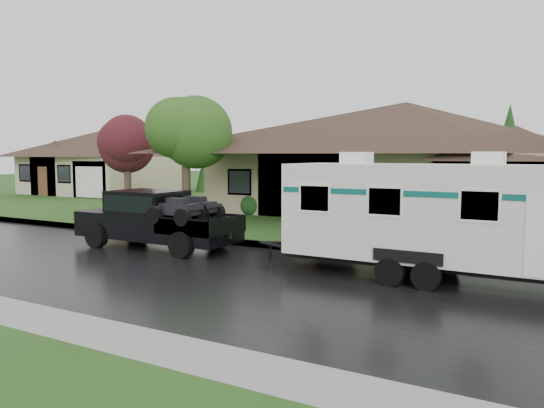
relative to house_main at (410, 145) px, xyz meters
The scene contains 11 objects.
ground 14.48m from the house_main, 99.41° to the right, with size 140.00×140.00×0.00m, color #274B17.
road 16.40m from the house_main, 98.24° to the right, with size 140.00×8.00×0.01m, color black.
curb 12.32m from the house_main, 101.19° to the right, with size 140.00×0.50×0.15m, color gray.
lawn 4.36m from the house_main, 153.11° to the left, with size 140.00×26.00×0.15m, color #274B17.
house_main is the anchor object (origin of this frame).
house_far 24.17m from the house_main, behind, with size 10.80×8.64×5.80m.
tree_left_green 11.30m from the house_main, 132.90° to the right, with size 3.34×3.34×5.53m.
tree_red 14.62m from the house_main, 154.29° to the right, with size 3.03×3.03×5.02m.
shrub_row 5.42m from the house_main, 93.69° to the right, with size 13.60×1.00×1.00m.
pickup_truck 14.59m from the house_main, 109.53° to the right, with size 5.72×2.17×1.91m.
travel_trailer 14.24m from the house_main, 73.52° to the right, with size 7.06×2.48×3.17m.
Camera 1 is at (9.59, -12.89, 3.09)m, focal length 35.00 mm.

